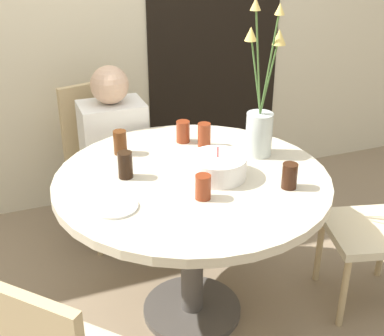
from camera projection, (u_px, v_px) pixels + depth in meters
name	position (u px, v px, depth m)	size (l,w,h in m)	color
ground_plane	(192.00, 311.00, 2.60)	(16.00, 16.00, 0.00)	#89755B
doorway_panel	(215.00, 35.00, 3.41)	(0.90, 0.01, 2.05)	black
dining_table	(192.00, 202.00, 2.32)	(1.18, 1.18, 0.74)	beige
chair_far_back	(103.00, 153.00, 3.07)	(0.48, 0.48, 0.88)	beige
birthday_cake	(217.00, 167.00, 2.25)	(0.25, 0.25, 0.14)	white
flower_vase	(260.00, 118.00, 2.38)	(0.20, 0.21, 0.72)	silver
side_plate	(115.00, 207.00, 2.03)	(0.18, 0.18, 0.01)	white
drink_glass_0	(120.00, 142.00, 2.45)	(0.06, 0.06, 0.11)	#51280F
drink_glass_1	(183.00, 132.00, 2.57)	(0.07, 0.07, 0.11)	maroon
drink_glass_2	(125.00, 165.00, 2.24)	(0.06, 0.06, 0.11)	black
drink_glass_3	(203.00, 187.00, 2.08)	(0.06, 0.06, 0.10)	maroon
drink_glass_4	(290.00, 176.00, 2.16)	(0.06, 0.06, 0.11)	#33190C
drink_glass_5	(204.00, 135.00, 2.52)	(0.06, 0.06, 0.12)	maroon
person_woman	(115.00, 164.00, 2.95)	(0.34, 0.24, 1.04)	#383333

